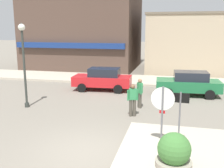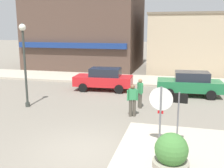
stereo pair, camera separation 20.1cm
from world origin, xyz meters
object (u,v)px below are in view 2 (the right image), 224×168
at_px(one_way_sign, 178,114).
at_px(pedestrian_crossing_near, 132,99).
at_px(lamp_post, 24,53).
at_px(planter, 171,155).
at_px(stop_sign, 161,109).
at_px(pedestrian_crossing_far, 140,92).
at_px(parked_car_nearest, 104,79).
at_px(parked_car_second, 190,83).

bearing_deg(one_way_sign, pedestrian_crossing_near, 124.36).
relative_size(one_way_sign, lamp_post, 0.46).
relative_size(planter, lamp_post, 0.27).
bearing_deg(pedestrian_crossing_near, one_way_sign, -55.64).
xyz_separation_m(stop_sign, pedestrian_crossing_near, (-1.56, 3.34, -0.65)).
height_order(lamp_post, pedestrian_crossing_far, lamp_post).
relative_size(lamp_post, pedestrian_crossing_far, 2.82).
distance_m(one_way_sign, parked_car_nearest, 9.70).
bearing_deg(planter, one_way_sign, 84.51).
height_order(one_way_sign, pedestrian_crossing_far, one_way_sign).
bearing_deg(parked_car_nearest, one_way_sign, -58.46).
height_order(stop_sign, parked_car_second, stop_sign).
height_order(lamp_post, pedestrian_crossing_near, lamp_post).
height_order(planter, parked_car_second, parked_car_second).
distance_m(stop_sign, lamp_post, 8.38).
distance_m(stop_sign, pedestrian_crossing_far, 5.08).
bearing_deg(parked_car_second, one_way_sign, -94.98).
relative_size(stop_sign, parked_car_second, 0.56).
distance_m(lamp_post, parked_car_nearest, 6.14).
bearing_deg(stop_sign, parked_car_second, 81.03).
bearing_deg(pedestrian_crossing_near, pedestrian_crossing_far, 84.27).
xyz_separation_m(one_way_sign, planter, (-0.16, -1.63, -0.77)).
relative_size(one_way_sign, parked_car_nearest, 0.51).
bearing_deg(stop_sign, planter, -72.88).
bearing_deg(one_way_sign, parked_car_second, 85.02).
xyz_separation_m(pedestrian_crossing_near, pedestrian_crossing_far, (0.15, 1.50, 0.00)).
bearing_deg(pedestrian_crossing_far, pedestrian_crossing_near, -95.73).
height_order(stop_sign, planter, stop_sign).
distance_m(parked_car_nearest, pedestrian_crossing_far, 4.72).
height_order(parked_car_second, pedestrian_crossing_far, pedestrian_crossing_far).
distance_m(planter, lamp_post, 9.64).
bearing_deg(stop_sign, lamp_post, 154.71).
relative_size(planter, pedestrian_crossing_near, 0.76).
height_order(parked_car_nearest, pedestrian_crossing_far, pedestrian_crossing_far).
bearing_deg(planter, stop_sign, 107.12).
bearing_deg(parked_car_second, stop_sign, -98.97).
bearing_deg(pedestrian_crossing_near, parked_car_nearest, 119.70).
xyz_separation_m(lamp_post, pedestrian_crossing_near, (5.91, -0.18, -2.09)).
bearing_deg(lamp_post, pedestrian_crossing_far, 12.29).
bearing_deg(planter, parked_car_nearest, 116.41).
xyz_separation_m(one_way_sign, pedestrian_crossing_near, (-2.16, 3.15, -0.46)).
bearing_deg(pedestrian_crossing_far, parked_car_nearest, 130.39).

